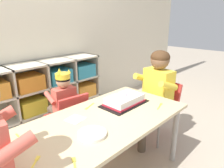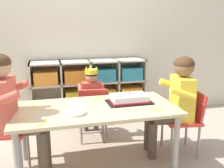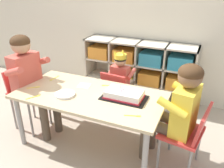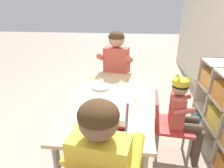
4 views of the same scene
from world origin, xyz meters
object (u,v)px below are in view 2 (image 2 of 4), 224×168
classroom_chair_guest_side (186,116)px  fork_at_table_front_edge (33,106)px  fork_near_child_seat (26,117)px  fork_scattered_mid_table (158,109)px  fork_near_cake_tray (99,99)px  fork_beside_plate_stack (44,123)px  adult_helper_seated (11,104)px  birthday_cake_on_tray (129,99)px  activity_table (95,114)px  classroom_chair_blue (93,109)px  child_with_crown (91,93)px  guest_at_table_side (176,96)px  paper_plate_stack (75,112)px

classroom_chair_guest_side → fork_at_table_front_edge: 1.47m
fork_near_child_seat → fork_scattered_mid_table: size_ratio=0.78×
fork_near_cake_tray → fork_beside_plate_stack: same height
adult_helper_seated → fork_near_cake_tray: (0.77, 0.25, -0.09)m
birthday_cake_on_tray → fork_near_cake_tray: size_ratio=2.98×
activity_table → fork_at_table_front_edge: size_ratio=9.53×
fork_near_cake_tray → classroom_chair_blue: bearing=72.4°
activity_table → classroom_chair_blue: classroom_chair_blue is taller
classroom_chair_blue → fork_at_table_front_edge: classroom_chair_blue is taller
classroom_chair_guest_side → birthday_cake_on_tray: 0.63m
activity_table → child_with_crown: (0.08, 0.63, 0.01)m
activity_table → guest_at_table_side: (0.81, 0.06, 0.08)m
fork_scattered_mid_table → birthday_cake_on_tray: bearing=-71.8°
fork_near_child_seat → fork_scattered_mid_table: 1.08m
classroom_chair_blue → child_with_crown: bearing=-89.5°
adult_helper_seated → fork_scattered_mid_table: adult_helper_seated is taller
fork_near_cake_tray → birthday_cake_on_tray: bearing=-56.4°
classroom_chair_guest_side → paper_plate_stack: size_ratio=3.40×
activity_table → fork_near_cake_tray: (0.08, 0.23, 0.06)m
classroom_chair_blue → guest_at_table_side: size_ratio=0.64×
activity_table → birthday_cake_on_tray: (0.33, 0.05, 0.09)m
classroom_chair_blue → classroom_chair_guest_side: classroom_chair_guest_side is taller
fork_beside_plate_stack → activity_table: bearing=150.7°
child_with_crown → classroom_chair_guest_side: child_with_crown is taller
adult_helper_seated → birthday_cake_on_tray: 1.02m
activity_table → birthday_cake_on_tray: birthday_cake_on_tray is taller
fork_near_cake_tray → activity_table: bearing=-129.2°
activity_table → birthday_cake_on_tray: bearing=9.2°
paper_plate_stack → fork_beside_plate_stack: (-0.24, -0.14, -0.01)m
child_with_crown → classroom_chair_guest_side: 1.04m
adult_helper_seated → child_with_crown: bearing=-41.5°
birthday_cake_on_tray → classroom_chair_guest_side: bearing=-1.5°
birthday_cake_on_tray → fork_near_child_seat: 0.91m
classroom_chair_guest_side → birthday_cake_on_tray: size_ratio=1.54×
fork_near_cake_tray → child_with_crown: bearing=70.3°
fork_at_table_front_edge → fork_near_cake_tray: (0.61, 0.07, 0.00)m
fork_scattered_mid_table → fork_at_table_front_edge: bearing=-36.4°
child_with_crown → paper_plate_stack: size_ratio=4.49×
fork_scattered_mid_table → child_with_crown: bearing=-80.0°
child_with_crown → adult_helper_seated: bearing=46.2°
child_with_crown → fork_near_cake_tray: bearing=96.0°
fork_at_table_front_edge → birthday_cake_on_tray: bearing=-94.3°
guest_at_table_side → adult_helper_seated: bearing=-77.9°
classroom_chair_guest_side → paper_plate_stack: 1.14m
classroom_chair_blue → fork_beside_plate_stack: 0.96m
adult_helper_seated → fork_at_table_front_edge: adult_helper_seated is taller
adult_helper_seated → classroom_chair_guest_side: 1.63m
child_with_crown → fork_beside_plate_stack: child_with_crown is taller
adult_helper_seated → paper_plate_stack: (0.49, -0.10, -0.08)m
fork_near_child_seat → fork_scattered_mid_table: bearing=133.8°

